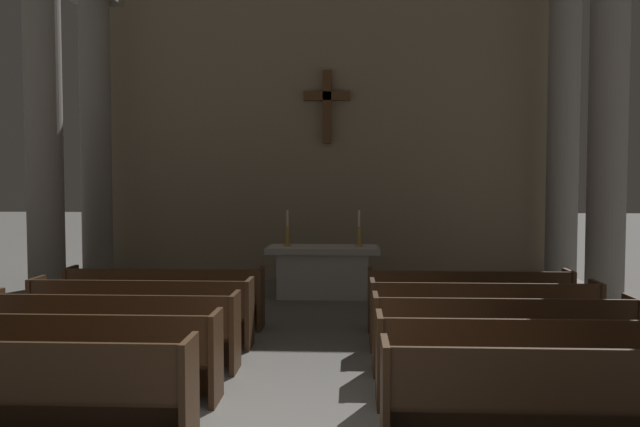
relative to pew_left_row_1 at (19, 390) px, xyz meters
name	(u,v)px	position (x,y,z in m)	size (l,w,h in m)	color
pew_left_row_1	(19,390)	(0.00, 0.00, 0.00)	(3.05, 0.50, 0.95)	#422B19
pew_left_row_2	(73,356)	(0.00, 1.10, 0.00)	(3.05, 0.50, 0.95)	#422B19
pew_left_row_3	(112,331)	(0.00, 2.21, 0.00)	(3.05, 0.50, 0.95)	#422B19
pew_left_row_4	(142,312)	(0.00, 3.31, 0.00)	(3.05, 0.50, 0.95)	#422B19
pew_left_row_5	(165,298)	(0.00, 4.42, 0.00)	(3.05, 0.50, 0.95)	#422B19
pew_right_row_1	(564,399)	(4.67, 0.00, 0.00)	(3.05, 0.50, 0.95)	#422B19
pew_right_row_2	(528,362)	(4.67, 1.10, 0.00)	(3.05, 0.50, 0.95)	#422B19
pew_right_row_3	(503,335)	(4.67, 2.21, 0.00)	(3.05, 0.50, 0.95)	#422B19
pew_right_row_4	(484,316)	(4.67, 3.31, 0.00)	(3.05, 0.50, 0.95)	#422B19
pew_right_row_5	(469,301)	(4.67, 4.42, 0.00)	(3.05, 0.50, 0.95)	#422B19
column_left_third	(44,139)	(-2.59, 5.92, 2.56)	(0.96, 0.96, 6.25)	gray
column_right_third	(608,137)	(7.26, 5.92, 2.56)	(0.96, 0.96, 6.25)	gray
column_left_fourth	(96,145)	(-2.59, 8.27, 2.56)	(0.96, 0.96, 6.25)	gray
column_right_fourth	(563,144)	(7.26, 8.27, 2.56)	(0.96, 0.96, 6.25)	gray
altar	(323,270)	(2.34, 7.20, 0.06)	(2.20, 0.90, 1.01)	#BCB7AD
candlestick_left	(287,234)	(1.64, 7.20, 0.76)	(0.16, 0.16, 0.70)	#B79338
candlestick_right	(359,235)	(3.04, 7.20, 0.76)	(0.16, 0.16, 0.70)	#B79338
apse_with_cross	(327,124)	(2.34, 9.45, 3.11)	(10.87, 0.45, 7.16)	gray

